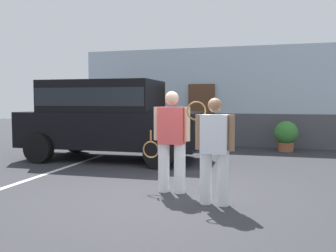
{
  "coord_description": "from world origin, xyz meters",
  "views": [
    {
      "loc": [
        1.52,
        -5.44,
        1.55
      ],
      "look_at": [
        -0.32,
        1.2,
        1.05
      ],
      "focal_mm": 38.28,
      "sensor_mm": 36.0,
      "label": 1
    }
  ],
  "objects": [
    {
      "name": "parking_stripe_0",
      "position": [
        -2.93,
        1.5,
        0.0
      ],
      "size": [
        0.12,
        4.4,
        0.01
      ],
      "primitive_type": "cube",
      "color": "silver",
      "rests_on": "ground_plane"
    },
    {
      "name": "ground_plane",
      "position": [
        0.0,
        0.0,
        0.0
      ],
      "size": [
        40.0,
        40.0,
        0.0
      ],
      "primitive_type": "plane",
      "color": "#2D2D33"
    },
    {
      "name": "tennis_player_man",
      "position": [
        -0.01,
        0.3,
        0.88
      ],
      "size": [
        0.89,
        0.28,
        1.7
      ],
      "rotation": [
        0.0,
        0.0,
        3.11
      ],
      "color": "white",
      "rests_on": "ground_plane"
    },
    {
      "name": "parked_suv",
      "position": [
        -2.47,
        3.14,
        1.15
      ],
      "size": [
        4.64,
        2.24,
        2.05
      ],
      "rotation": [
        0.0,
        0.0,
        0.02
      ],
      "color": "black",
      "rests_on": "ground_plane"
    },
    {
      "name": "potted_plant_by_porch",
      "position": [
        2.1,
        5.88,
        0.51
      ],
      "size": [
        0.7,
        0.7,
        0.92
      ],
      "color": "#9E5638",
      "rests_on": "ground_plane"
    },
    {
      "name": "tennis_player_woman",
      "position": [
        0.78,
        -0.22,
        0.83
      ],
      "size": [
        0.73,
        0.28,
        1.58
      ],
      "rotation": [
        0.0,
        0.0,
        3.05
      ],
      "color": "white",
      "rests_on": "ground_plane"
    },
    {
      "name": "house_frontage",
      "position": [
        -0.01,
        6.88,
        1.57
      ],
      "size": [
        9.86,
        0.4,
        3.34
      ],
      "color": "silver",
      "rests_on": "ground_plane"
    }
  ]
}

